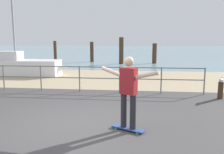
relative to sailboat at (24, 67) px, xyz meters
The scene contains 13 objects.
ground_plane 9.84m from the sailboat, 58.84° to the right, with size 24.00×10.00×0.04m, color #474444.
beach_strip 5.12m from the sailboat, ahead, with size 24.00×6.00×0.04m, color tan.
sea_surface 28.06m from the sailboat, 79.57° to the left, with size 72.00×50.00×0.04m, color #75939E.
railing_fence 4.63m from the sailboat, 55.36° to the right, with size 12.85×0.05×1.05m.
sailboat is the anchor object (origin of this frame).
skateboard 9.94m from the sailboat, 50.39° to the right, with size 0.81×0.53×0.08m.
skateboarder 9.95m from the sailboat, 50.39° to the right, with size 1.34×0.72×1.65m.
bollard_short 10.40m from the sailboat, 24.81° to the right, with size 0.18×0.18×0.62m, color #422D1E.
seagull 10.41m from the sailboat, 24.72° to the right, with size 0.28×0.45×0.18m.
groyne_post_0 6.49m from the sailboat, 93.67° to the left, with size 0.26×0.26×1.91m, color #422D1E.
groyne_post_1 8.64m from the sailboat, 74.15° to the left, with size 0.33×0.33×1.81m, color #422D1E.
groyne_post_2 8.56m from the sailboat, 53.11° to the left, with size 0.38×0.38×2.22m, color #422D1E.
groyne_post_3 10.91m from the sailboat, 43.57° to the left, with size 0.37×0.37×1.71m, color #422D1E.
Camera 1 is at (1.46, -5.50, 2.14)m, focal length 38.07 mm.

